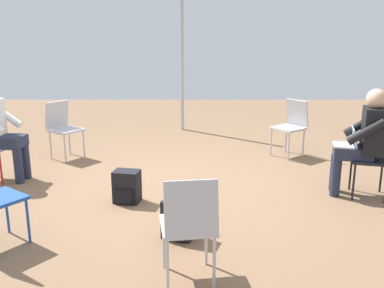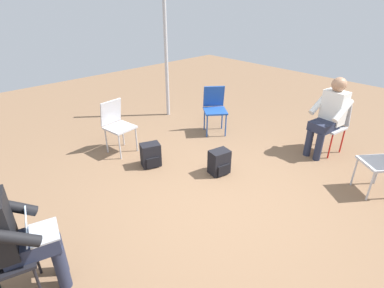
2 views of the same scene
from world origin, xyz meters
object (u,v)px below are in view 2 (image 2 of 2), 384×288
chair_south (117,123)px  chair_west (333,123)px  chair_southwest (215,106)px  person_with_laptop (13,231)px  person_in_white (329,113)px  backpack_near_laptop_user (151,156)px  backpack_by_empty_chair (219,163)px

chair_south → chair_west: size_ratio=1.00×
chair_southwest → chair_west: 2.00m
person_with_laptop → chair_southwest: bearing=123.2°
person_in_white → backpack_near_laptop_user: size_ratio=3.44×
chair_west → backpack_near_laptop_user: chair_west is taller
chair_south → backpack_by_empty_chair: bearing=105.8°
chair_south → chair_west: same height
backpack_near_laptop_user → backpack_by_empty_chair: size_ratio=1.00×
backpack_near_laptop_user → backpack_by_empty_chair: 1.04m
chair_southwest → backpack_by_empty_chair: (1.01, 1.06, -0.34)m
person_with_laptop → backpack_by_empty_chair: size_ratio=3.44×
chair_west → backpack_near_laptop_user: bearing=64.2°
person_in_white → backpack_near_laptop_user: 2.83m
person_in_white → backpack_by_empty_chair: person_in_white is taller
person_with_laptop → backpack_near_laptop_user: person_with_laptop is taller
chair_southwest → person_with_laptop: size_ratio=0.69×
person_with_laptop → backpack_near_laptop_user: (-2.04, -1.04, -0.53)m
backpack_near_laptop_user → chair_south: bearing=-82.4°
person_with_laptop → person_in_white: 4.36m
person_in_white → backpack_near_laptop_user: (2.29, -1.58, -0.54)m
person_in_white → backpack_by_empty_chair: size_ratio=3.44×
chair_south → backpack_by_empty_chair: 1.78m
chair_south → person_in_white: (-2.39, 2.33, 0.20)m
chair_southwest → chair_south: size_ratio=1.00×
chair_southwest → backpack_near_laptop_user: chair_southwest is taller
person_with_laptop → chair_south: bearing=147.0°
chair_west → person_in_white: person_in_white is taller
backpack_by_empty_chair → person_in_white: bearing=156.6°
backpack_near_laptop_user → person_with_laptop: bearing=27.1°
chair_south → person_with_laptop: person_with_laptop is taller
chair_southwest → backpack_near_laptop_user: 1.66m
chair_west → person_with_laptop: size_ratio=0.69×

